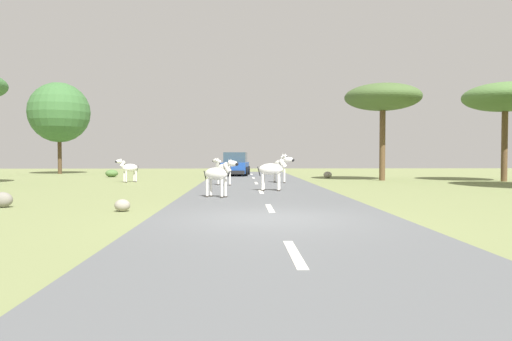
{
  "coord_description": "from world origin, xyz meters",
  "views": [
    {
      "loc": [
        -0.62,
        -10.88,
        1.52
      ],
      "look_at": [
        0.13,
        13.37,
        0.75
      ],
      "focal_mm": 32.43,
      "sensor_mm": 36.0,
      "label": 1
    }
  ],
  "objects": [
    {
      "name": "ground_plane",
      "position": [
        0.0,
        0.0,
        0.0
      ],
      "size": [
        90.0,
        90.0,
        0.0
      ],
      "primitive_type": "plane",
      "color": "olive"
    },
    {
      "name": "road",
      "position": [
        0.17,
        0.0,
        0.03
      ],
      "size": [
        6.0,
        64.0,
        0.05
      ],
      "primitive_type": "cube",
      "color": "#56595B",
      "rests_on": "ground_plane"
    },
    {
      "name": "lane_markings",
      "position": [
        0.17,
        -1.0,
        0.05
      ],
      "size": [
        0.16,
        56.0,
        0.01
      ],
      "color": "silver",
      "rests_on": "road"
    },
    {
      "name": "zebra_0",
      "position": [
        1.48,
        14.3,
        1.01
      ],
      "size": [
        0.78,
        1.66,
        1.61
      ],
      "rotation": [
        0.0,
        0.0,
        3.44
      ],
      "color": "silver",
      "rests_on": "road"
    },
    {
      "name": "zebra_1",
      "position": [
        -1.46,
        5.52,
        0.87
      ],
      "size": [
        1.32,
        0.91,
        1.37
      ],
      "rotation": [
        0.0,
        0.0,
        4.19
      ],
      "color": "silver",
      "rests_on": "road"
    },
    {
      "name": "zebra_2",
      "position": [
        -7.12,
        15.89,
        0.82
      ],
      "size": [
        1.21,
        1.11,
        1.37
      ],
      "rotation": [
        0.0,
        0.0,
        2.29
      ],
      "color": "silver",
      "rests_on": "ground_plane"
    },
    {
      "name": "zebra_3",
      "position": [
        0.7,
        8.53,
        0.94
      ],
      "size": [
        1.57,
        0.61,
        1.49
      ],
      "rotation": [
        0.0,
        0.0,
        4.51
      ],
      "color": "silver",
      "rests_on": "road"
    },
    {
      "name": "zebra_4",
      "position": [
        -1.56,
        12.33,
        0.88
      ],
      "size": [
        1.11,
        1.23,
        1.39
      ],
      "rotation": [
        0.0,
        0.0,
        0.71
      ],
      "color": "silver",
      "rests_on": "road"
    },
    {
      "name": "car_0",
      "position": [
        -1.09,
        24.16,
        0.85
      ],
      "size": [
        2.27,
        4.46,
        1.74
      ],
      "rotation": [
        0.0,
        0.0,
        3.07
      ],
      "color": "#1E479E",
      "rests_on": "road"
    },
    {
      "name": "tree_2",
      "position": [
        14.98,
        16.06,
        4.96
      ],
      "size": [
        4.84,
        4.84,
        5.85
      ],
      "color": "brown",
      "rests_on": "ground_plane"
    },
    {
      "name": "tree_3",
      "position": [
        -16.03,
        28.75,
        5.18
      ],
      "size": [
        5.04,
        5.04,
        7.71
      ],
      "color": "#4C3823",
      "rests_on": "ground_plane"
    },
    {
      "name": "tree_4",
      "position": [
        8.09,
        17.45,
        5.1
      ],
      "size": [
        4.68,
        4.68,
        5.96
      ],
      "color": "brown",
      "rests_on": "ground_plane"
    },
    {
      "name": "bush_0",
      "position": [
        -9.96,
        22.58,
        0.27
      ],
      "size": [
        0.89,
        0.8,
        0.54
      ],
      "primitive_type": "ellipsoid",
      "color": "#4C7038",
      "rests_on": "ground_plane"
    },
    {
      "name": "rock_0",
      "position": [
        -7.66,
        2.89,
        0.23
      ],
      "size": [
        0.58,
        0.42,
        0.46
      ],
      "primitive_type": "ellipsoid",
      "color": "gray",
      "rests_on": "ground_plane"
    },
    {
      "name": "rock_2",
      "position": [
        5.26,
        20.45,
        0.23
      ],
      "size": [
        0.57,
        0.49,
        0.46
      ],
      "primitive_type": "ellipsoid",
      "color": "gray",
      "rests_on": "ground_plane"
    },
    {
      "name": "rock_3",
      "position": [
        -3.89,
        1.82,
        0.17
      ],
      "size": [
        0.42,
        0.39,
        0.34
      ],
      "primitive_type": "ellipsoid",
      "color": "gray",
      "rests_on": "ground_plane"
    }
  ]
}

